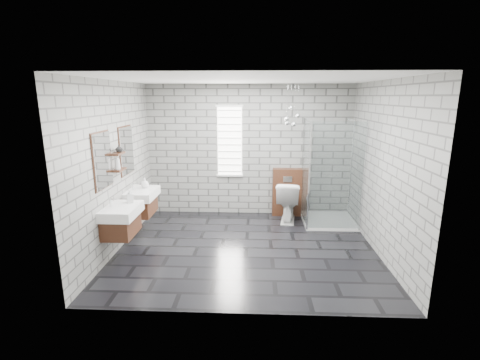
# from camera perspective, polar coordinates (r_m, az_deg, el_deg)

# --- Properties ---
(floor) EXTENTS (4.20, 3.60, 0.02)m
(floor) POSITION_cam_1_polar(r_m,az_deg,el_deg) (5.89, 1.06, -11.15)
(floor) COLOR black
(floor) RESTS_ON ground
(ceiling) EXTENTS (4.20, 3.60, 0.02)m
(ceiling) POSITION_cam_1_polar(r_m,az_deg,el_deg) (5.36, 1.19, 16.30)
(ceiling) COLOR white
(ceiling) RESTS_ON wall_back
(wall_back) EXTENTS (4.20, 0.02, 2.70)m
(wall_back) POSITION_cam_1_polar(r_m,az_deg,el_deg) (7.25, 1.49, 4.80)
(wall_back) COLOR gray
(wall_back) RESTS_ON floor
(wall_front) EXTENTS (4.20, 0.02, 2.70)m
(wall_front) POSITION_cam_1_polar(r_m,az_deg,el_deg) (3.71, 0.40, -3.75)
(wall_front) COLOR gray
(wall_front) RESTS_ON floor
(wall_left) EXTENTS (0.02, 3.60, 2.70)m
(wall_left) POSITION_cam_1_polar(r_m,az_deg,el_deg) (5.91, -19.82, 1.98)
(wall_left) COLOR gray
(wall_left) RESTS_ON floor
(wall_right) EXTENTS (0.02, 3.60, 2.70)m
(wall_right) POSITION_cam_1_polar(r_m,az_deg,el_deg) (5.81, 22.41, 1.58)
(wall_right) COLOR gray
(wall_right) RESTS_ON floor
(vanity_left) EXTENTS (0.47, 0.70, 1.57)m
(vanity_left) POSITION_cam_1_polar(r_m,az_deg,el_deg) (5.55, -19.24, -5.05)
(vanity_left) COLOR #482616
(vanity_left) RESTS_ON wall_left
(vanity_right) EXTENTS (0.47, 0.70, 1.57)m
(vanity_right) POSITION_cam_1_polar(r_m,az_deg,el_deg) (6.40, -16.13, -2.35)
(vanity_right) COLOR #482616
(vanity_right) RESTS_ON wall_left
(shelf_lower) EXTENTS (0.14, 0.30, 0.03)m
(shelf_lower) POSITION_cam_1_polar(r_m,az_deg,el_deg) (5.84, -19.25, 1.60)
(shelf_lower) COLOR #482616
(shelf_lower) RESTS_ON wall_left
(shelf_upper) EXTENTS (0.14, 0.30, 0.03)m
(shelf_upper) POSITION_cam_1_polar(r_m,az_deg,el_deg) (5.79, -19.45, 4.11)
(shelf_upper) COLOR #482616
(shelf_upper) RESTS_ON wall_left
(window) EXTENTS (0.56, 0.05, 1.48)m
(window) POSITION_cam_1_polar(r_m,az_deg,el_deg) (7.21, -1.71, 6.36)
(window) COLOR white
(window) RESTS_ON wall_back
(cistern_panel) EXTENTS (0.60, 0.20, 1.00)m
(cistern_panel) POSITION_cam_1_polar(r_m,az_deg,el_deg) (7.35, 7.68, -1.98)
(cistern_panel) COLOR #482616
(cistern_panel) RESTS_ON floor
(flush_plate) EXTENTS (0.18, 0.01, 0.12)m
(flush_plate) POSITION_cam_1_polar(r_m,az_deg,el_deg) (7.17, 7.83, 0.11)
(flush_plate) COLOR silver
(flush_plate) RESTS_ON cistern_panel
(shower_enclosure) EXTENTS (1.00, 1.00, 2.03)m
(shower_enclosure) POSITION_cam_1_polar(r_m,az_deg,el_deg) (6.96, 13.82, -3.12)
(shower_enclosure) COLOR white
(shower_enclosure) RESTS_ON floor
(pendant_cluster) EXTENTS (0.31, 0.22, 0.81)m
(pendant_cluster) POSITION_cam_1_polar(r_m,az_deg,el_deg) (6.77, 8.39, 10.11)
(pendant_cluster) COLOR silver
(pendant_cluster) RESTS_ON ceiling
(toilet) EXTENTS (0.56, 0.85, 0.81)m
(toilet) POSITION_cam_1_polar(r_m,az_deg,el_deg) (7.07, 7.88, -3.41)
(toilet) COLOR white
(toilet) RESTS_ON floor
(soap_bottle_a) EXTENTS (0.12, 0.13, 0.21)m
(soap_bottle_a) POSITION_cam_1_polar(r_m,az_deg,el_deg) (5.64, -17.64, -2.52)
(soap_bottle_a) COLOR #B2B2B2
(soap_bottle_a) RESTS_ON vanity_left
(soap_bottle_b) EXTENTS (0.17, 0.17, 0.18)m
(soap_bottle_b) POSITION_cam_1_polar(r_m,az_deg,el_deg) (6.46, -15.37, -0.47)
(soap_bottle_b) COLOR #B2B2B2
(soap_bottle_b) RESTS_ON vanity_right
(soap_bottle_c) EXTENTS (0.11, 0.11, 0.23)m
(soap_bottle_c) POSITION_cam_1_polar(r_m,az_deg,el_deg) (5.75, -19.50, 2.72)
(soap_bottle_c) COLOR #B2B2B2
(soap_bottle_c) RESTS_ON shelf_lower
(vase) EXTENTS (0.14, 0.14, 0.12)m
(vase) POSITION_cam_1_polar(r_m,az_deg,el_deg) (5.82, -19.25, 4.90)
(vase) COLOR #B2B2B2
(vase) RESTS_ON shelf_upper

